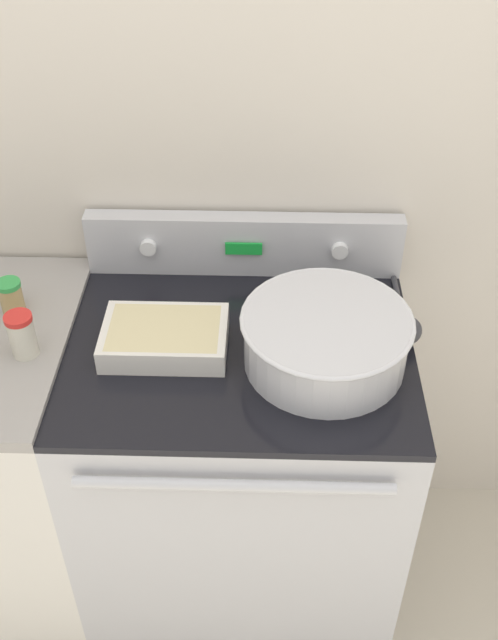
{
  "coord_description": "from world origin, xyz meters",
  "views": [
    {
      "loc": [
        0.06,
        -0.95,
        2.01
      ],
      "look_at": [
        0.02,
        0.33,
        0.96
      ],
      "focal_mm": 42.0,
      "sensor_mm": 36.0,
      "label": 1
    }
  ],
  "objects_px": {
    "spice_jar_green_cap": "(11,296)",
    "casserole_dish": "(165,336)",
    "ladle": "(406,327)",
    "mixing_bowl": "(326,337)",
    "spice_jar_red_cap": "(22,335)"
  },
  "relations": [
    {
      "from": "mixing_bowl",
      "to": "spice_jar_red_cap",
      "type": "height_order",
      "value": "mixing_bowl"
    },
    {
      "from": "spice_jar_green_cap",
      "to": "casserole_dish",
      "type": "bearing_deg",
      "value": -16.08
    },
    {
      "from": "spice_jar_red_cap",
      "to": "ladle",
      "type": "bearing_deg",
      "value": 6.52
    },
    {
      "from": "casserole_dish",
      "to": "ladle",
      "type": "relative_size",
      "value": 1.03
    },
    {
      "from": "casserole_dish",
      "to": "spice_jar_red_cap",
      "type": "bearing_deg",
      "value": -172.17
    },
    {
      "from": "ladle",
      "to": "casserole_dish",
      "type": "bearing_deg",
      "value": -174.21
    },
    {
      "from": "casserole_dish",
      "to": "spice_jar_green_cap",
      "type": "distance_m",
      "value": 0.38
    },
    {
      "from": "mixing_bowl",
      "to": "spice_jar_green_cap",
      "type": "height_order",
      "value": "mixing_bowl"
    },
    {
      "from": "mixing_bowl",
      "to": "spice_jar_red_cap",
      "type": "xyz_separation_m",
      "value": [
        -0.65,
        -0.01,
        -0.01
      ]
    },
    {
      "from": "spice_jar_green_cap",
      "to": "mixing_bowl",
      "type": "bearing_deg",
      "value": -11.19
    },
    {
      "from": "casserole_dish",
      "to": "mixing_bowl",
      "type": "bearing_deg",
      "value": -5.88
    },
    {
      "from": "mixing_bowl",
      "to": "ladle",
      "type": "bearing_deg",
      "value": 25.71
    },
    {
      "from": "casserole_dish",
      "to": "spice_jar_red_cap",
      "type": "relative_size",
      "value": 2.62
    },
    {
      "from": "casserole_dish",
      "to": "spice_jar_green_cap",
      "type": "xyz_separation_m",
      "value": [
        -0.37,
        0.11,
        0.02
      ]
    },
    {
      "from": "ladle",
      "to": "mixing_bowl",
      "type": "bearing_deg",
      "value": -154.29
    }
  ]
}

